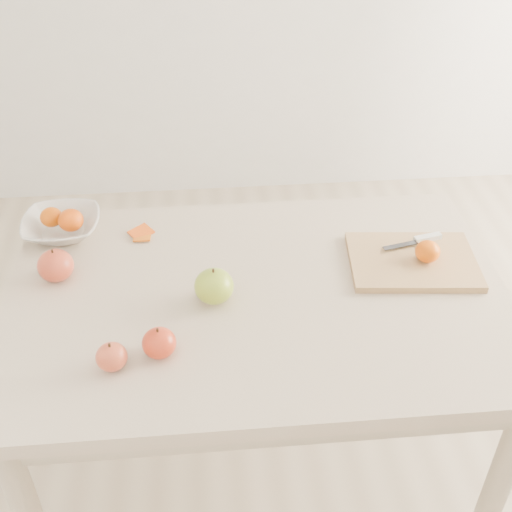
{
  "coord_description": "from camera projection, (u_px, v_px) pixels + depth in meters",
  "views": [
    {
      "loc": [
        -0.11,
        -1.17,
        1.74
      ],
      "look_at": [
        0.0,
        0.05,
        0.82
      ],
      "focal_mm": 45.0,
      "sensor_mm": 36.0,
      "label": 1
    }
  ],
  "objects": [
    {
      "name": "ground",
      "position": [
        257.0,
        477.0,
        1.99
      ],
      "size": [
        3.5,
        3.5,
        0.0
      ],
      "primitive_type": "plane",
      "color": "#C6B293",
      "rests_on": "ground"
    },
    {
      "name": "table",
      "position": [
        258.0,
        322.0,
        1.59
      ],
      "size": [
        1.2,
        0.8,
        0.75
      ],
      "color": "beige",
      "rests_on": "ground"
    },
    {
      "name": "cutting_board",
      "position": [
        412.0,
        261.0,
        1.62
      ],
      "size": [
        0.34,
        0.26,
        0.02
      ],
      "primitive_type": "cube",
      "rotation": [
        0.0,
        0.0,
        -0.09
      ],
      "color": "tan",
      "rests_on": "table"
    },
    {
      "name": "board_tangerine",
      "position": [
        428.0,
        251.0,
        1.59
      ],
      "size": [
        0.06,
        0.06,
        0.05
      ],
      "primitive_type": "ellipsoid",
      "color": "#D96607",
      "rests_on": "cutting_board"
    },
    {
      "name": "fruit_bowl",
      "position": [
        62.0,
        226.0,
        1.72
      ],
      "size": [
        0.2,
        0.2,
        0.05
      ],
      "primitive_type": "imported",
      "color": "silver",
      "rests_on": "table"
    },
    {
      "name": "bowl_tangerine_near",
      "position": [
        51.0,
        217.0,
        1.71
      ],
      "size": [
        0.06,
        0.06,
        0.05
      ],
      "primitive_type": "ellipsoid",
      "color": "#CE4F07",
      "rests_on": "fruit_bowl"
    },
    {
      "name": "bowl_tangerine_far",
      "position": [
        71.0,
        220.0,
        1.69
      ],
      "size": [
        0.07,
        0.07,
        0.06
      ],
      "primitive_type": "ellipsoid",
      "color": "#DD4E07",
      "rests_on": "fruit_bowl"
    },
    {
      "name": "orange_peel_a",
      "position": [
        141.0,
        234.0,
        1.73
      ],
      "size": [
        0.07,
        0.07,
        0.01
      ],
      "primitive_type": "cube",
      "rotation": [
        0.21,
        0.0,
        0.73
      ],
      "color": "#D24B0E",
      "rests_on": "table"
    },
    {
      "name": "orange_peel_b",
      "position": [
        142.0,
        239.0,
        1.71
      ],
      "size": [
        0.05,
        0.04,
        0.01
      ],
      "primitive_type": "cube",
      "rotation": [
        -0.14,
        0.0,
        -0.03
      ],
      "color": "#C4570D",
      "rests_on": "table"
    },
    {
      "name": "paring_knife",
      "position": [
        423.0,
        239.0,
        1.67
      ],
      "size": [
        0.17,
        0.06,
        0.01
      ],
      "color": "white",
      "rests_on": "cutting_board"
    },
    {
      "name": "apple_green",
      "position": [
        214.0,
        286.0,
        1.49
      ],
      "size": [
        0.09,
        0.09,
        0.08
      ],
      "primitive_type": "ellipsoid",
      "color": "#69A11C",
      "rests_on": "table"
    },
    {
      "name": "apple_red_b",
      "position": [
        56.0,
        266.0,
        1.55
      ],
      "size": [
        0.09,
        0.09,
        0.08
      ],
      "primitive_type": "ellipsoid",
      "color": "maroon",
      "rests_on": "table"
    },
    {
      "name": "apple_red_c",
      "position": [
        159.0,
        343.0,
        1.35
      ],
      "size": [
        0.07,
        0.07,
        0.07
      ],
      "primitive_type": "ellipsoid",
      "color": "#99070B",
      "rests_on": "table"
    },
    {
      "name": "apple_red_d",
      "position": [
        112.0,
        357.0,
        1.32
      ],
      "size": [
        0.07,
        0.07,
        0.06
      ],
      "primitive_type": "ellipsoid",
      "color": "#A61524",
      "rests_on": "table"
    }
  ]
}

